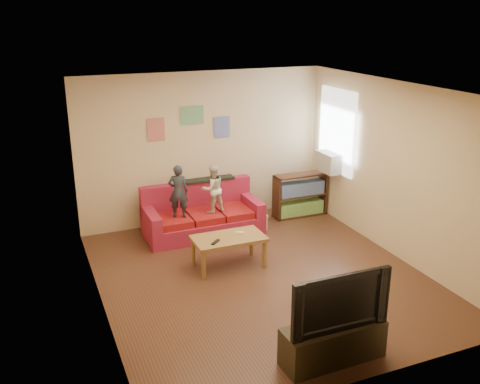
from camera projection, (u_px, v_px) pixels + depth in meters
name	position (u px, v px, depth m)	size (l,w,h in m)	color
room_shell	(262.00, 189.00, 7.34)	(4.52, 5.02, 2.72)	brown
sofa	(202.00, 217.00, 9.24)	(1.99, 0.91, 0.87)	#A91F3E
child_a	(178.00, 191.00, 8.74)	(0.33, 0.21, 0.89)	#292D37
child_b	(213.00, 189.00, 8.97)	(0.40, 0.31, 0.83)	silver
coffee_table	(229.00, 241.00, 7.96)	(1.07, 0.59, 0.48)	olive
remote	(216.00, 242.00, 7.74)	(0.19, 0.05, 0.02)	black
game_controller	(240.00, 233.00, 8.05)	(0.13, 0.04, 0.03)	white
bookshelf	(300.00, 197.00, 10.00)	(1.01, 0.30, 0.81)	#412415
window	(337.00, 131.00, 9.50)	(0.04, 1.08, 1.48)	white
ac_unit	(329.00, 162.00, 9.63)	(0.28, 0.55, 0.35)	#B7B2A3
artwork_left	(156.00, 130.00, 9.08)	(0.30, 0.01, 0.40)	#D87266
artwork_center	(192.00, 115.00, 9.25)	(0.42, 0.01, 0.32)	#72B27F
artwork_right	(222.00, 127.00, 9.53)	(0.30, 0.01, 0.38)	#727FCC
file_box	(254.00, 222.00, 9.42)	(0.41, 0.31, 0.28)	white
tv_stand	(333.00, 343.00, 5.85)	(1.17, 0.39, 0.44)	#2F2718
television	(336.00, 298.00, 5.67)	(1.16, 0.15, 0.67)	black
tissue	(254.00, 241.00, 8.85)	(0.10, 0.10, 0.10)	white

